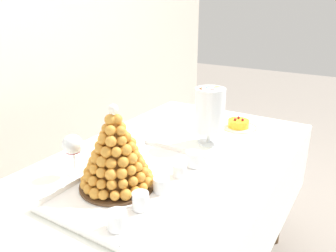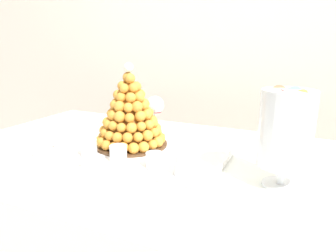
{
  "view_description": "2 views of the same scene",
  "coord_description": "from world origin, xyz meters",
  "px_view_note": "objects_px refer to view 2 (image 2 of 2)",
  "views": [
    {
      "loc": [
        -0.98,
        -0.67,
        1.35
      ],
      "look_at": [
        0.02,
        -0.05,
        0.91
      ],
      "focal_mm": 35.96,
      "sensor_mm": 36.0,
      "label": 1
    },
    {
      "loc": [
        0.38,
        -0.88,
        1.1
      ],
      "look_at": [
        -0.0,
        -0.06,
        0.86
      ],
      "focal_mm": 32.52,
      "sensor_mm": 36.0,
      "label": 2
    }
  ],
  "objects_px": {
    "croquembouche": "(130,114)",
    "dessert_cup_centre": "(118,154)",
    "dessert_cup_left": "(63,144)",
    "dessert_cup_right": "(186,166)",
    "wine_glass": "(155,106)",
    "serving_tray": "(138,151)",
    "macaron_goblet": "(286,129)",
    "dessert_cup_mid_left": "(89,148)",
    "dessert_cup_mid_right": "(154,161)"
  },
  "relations": [
    {
      "from": "serving_tray",
      "to": "croquembouche",
      "type": "xyz_separation_m",
      "value": [
        -0.05,
        0.04,
        0.12
      ]
    },
    {
      "from": "dessert_cup_left",
      "to": "dessert_cup_right",
      "type": "bearing_deg",
      "value": -0.78
    },
    {
      "from": "dessert_cup_mid_left",
      "to": "macaron_goblet",
      "type": "xyz_separation_m",
      "value": [
        0.6,
        0.05,
        0.12
      ]
    },
    {
      "from": "croquembouche",
      "to": "dessert_cup_right",
      "type": "height_order",
      "value": "croquembouche"
    },
    {
      "from": "dessert_cup_mid_left",
      "to": "dessert_cup_centre",
      "type": "relative_size",
      "value": 1.01
    },
    {
      "from": "serving_tray",
      "to": "dessert_cup_mid_right",
      "type": "distance_m",
      "value": 0.17
    },
    {
      "from": "dessert_cup_centre",
      "to": "dessert_cup_mid_right",
      "type": "relative_size",
      "value": 1.04
    },
    {
      "from": "serving_tray",
      "to": "dessert_cup_mid_right",
      "type": "xyz_separation_m",
      "value": [
        0.12,
        -0.11,
        0.02
      ]
    },
    {
      "from": "dessert_cup_mid_left",
      "to": "dessert_cup_right",
      "type": "height_order",
      "value": "dessert_cup_right"
    },
    {
      "from": "dessert_cup_left",
      "to": "dessert_cup_mid_left",
      "type": "height_order",
      "value": "dessert_cup_mid_left"
    },
    {
      "from": "dessert_cup_mid_right",
      "to": "dessert_cup_right",
      "type": "xyz_separation_m",
      "value": [
        0.1,
        -0.01,
        0.0
      ]
    },
    {
      "from": "dessert_cup_mid_left",
      "to": "macaron_goblet",
      "type": "relative_size",
      "value": 0.2
    },
    {
      "from": "dessert_cup_mid_left",
      "to": "wine_glass",
      "type": "relative_size",
      "value": 0.35
    },
    {
      "from": "serving_tray",
      "to": "dessert_cup_mid_left",
      "type": "distance_m",
      "value": 0.17
    },
    {
      "from": "croquembouche",
      "to": "dessert_cup_centre",
      "type": "height_order",
      "value": "croquembouche"
    },
    {
      "from": "dessert_cup_left",
      "to": "dessert_cup_mid_left",
      "type": "relative_size",
      "value": 1.06
    },
    {
      "from": "croquembouche",
      "to": "wine_glass",
      "type": "bearing_deg",
      "value": 91.44
    },
    {
      "from": "croquembouche",
      "to": "dessert_cup_mid_right",
      "type": "xyz_separation_m",
      "value": [
        0.17,
        -0.15,
        -0.1
      ]
    },
    {
      "from": "dessert_cup_mid_left",
      "to": "wine_glass",
      "type": "bearing_deg",
      "value": 79.67
    },
    {
      "from": "dessert_cup_left",
      "to": "wine_glass",
      "type": "height_order",
      "value": "wine_glass"
    },
    {
      "from": "dessert_cup_mid_left",
      "to": "dessert_cup_right",
      "type": "bearing_deg",
      "value": -1.04
    },
    {
      "from": "dessert_cup_mid_left",
      "to": "serving_tray",
      "type": "bearing_deg",
      "value": 41.84
    },
    {
      "from": "dessert_cup_right",
      "to": "dessert_cup_left",
      "type": "bearing_deg",
      "value": 179.22
    },
    {
      "from": "dessert_cup_mid_right",
      "to": "dessert_cup_right",
      "type": "height_order",
      "value": "dessert_cup_right"
    },
    {
      "from": "serving_tray",
      "to": "macaron_goblet",
      "type": "height_order",
      "value": "macaron_goblet"
    },
    {
      "from": "serving_tray",
      "to": "dessert_cup_centre",
      "type": "xyz_separation_m",
      "value": [
        -0.01,
        -0.11,
        0.03
      ]
    },
    {
      "from": "dessert_cup_mid_right",
      "to": "macaron_goblet",
      "type": "relative_size",
      "value": 0.19
    },
    {
      "from": "dessert_cup_left",
      "to": "dessert_cup_right",
      "type": "distance_m",
      "value": 0.46
    },
    {
      "from": "croquembouche",
      "to": "dessert_cup_mid_left",
      "type": "relative_size",
      "value": 5.38
    },
    {
      "from": "dessert_cup_mid_left",
      "to": "macaron_goblet",
      "type": "bearing_deg",
      "value": 4.89
    },
    {
      "from": "dessert_cup_left",
      "to": "dessert_cup_mid_right",
      "type": "bearing_deg",
      "value": 0.14
    },
    {
      "from": "dessert_cup_mid_right",
      "to": "macaron_goblet",
      "type": "height_order",
      "value": "macaron_goblet"
    },
    {
      "from": "croquembouche",
      "to": "wine_glass",
      "type": "xyz_separation_m",
      "value": [
        -0.01,
        0.2,
        -0.01
      ]
    },
    {
      "from": "dessert_cup_right",
      "to": "wine_glass",
      "type": "height_order",
      "value": "wine_glass"
    },
    {
      "from": "macaron_goblet",
      "to": "wine_glass",
      "type": "distance_m",
      "value": 0.62
    },
    {
      "from": "serving_tray",
      "to": "dessert_cup_centre",
      "type": "height_order",
      "value": "dessert_cup_centre"
    },
    {
      "from": "dessert_cup_right",
      "to": "macaron_goblet",
      "type": "relative_size",
      "value": 0.23
    },
    {
      "from": "croquembouche",
      "to": "dessert_cup_centre",
      "type": "distance_m",
      "value": 0.19
    },
    {
      "from": "serving_tray",
      "to": "dessert_cup_right",
      "type": "bearing_deg",
      "value": -27.07
    },
    {
      "from": "croquembouche",
      "to": "dessert_cup_mid_right",
      "type": "relative_size",
      "value": 5.65
    },
    {
      "from": "wine_glass",
      "to": "macaron_goblet",
      "type": "bearing_deg",
      "value": -29.59
    },
    {
      "from": "serving_tray",
      "to": "macaron_goblet",
      "type": "distance_m",
      "value": 0.5
    },
    {
      "from": "dessert_cup_left",
      "to": "dessert_cup_mid_right",
      "type": "xyz_separation_m",
      "value": [
        0.36,
        0.0,
        -0.0
      ]
    },
    {
      "from": "dessert_cup_left",
      "to": "macaron_goblet",
      "type": "bearing_deg",
      "value": 4.11
    },
    {
      "from": "dessert_cup_right",
      "to": "wine_glass",
      "type": "xyz_separation_m",
      "value": [
        -0.28,
        0.36,
        0.08
      ]
    },
    {
      "from": "croquembouche",
      "to": "macaron_goblet",
      "type": "bearing_deg",
      "value": -10.75
    },
    {
      "from": "dessert_cup_left",
      "to": "dessert_cup_mid_left",
      "type": "bearing_deg",
      "value": -0.01
    },
    {
      "from": "macaron_goblet",
      "to": "dessert_cup_centre",
      "type": "bearing_deg",
      "value": -173.8
    },
    {
      "from": "dessert_cup_left",
      "to": "dessert_cup_right",
      "type": "height_order",
      "value": "dessert_cup_right"
    },
    {
      "from": "dessert_cup_mid_right",
      "to": "dessert_cup_mid_left",
      "type": "bearing_deg",
      "value": -179.79
    }
  ]
}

